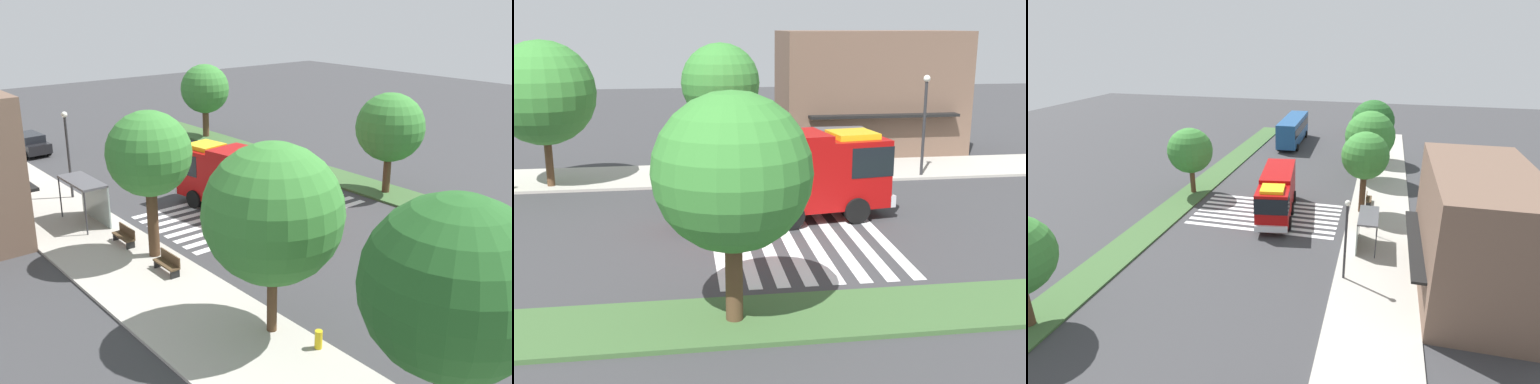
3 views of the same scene
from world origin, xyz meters
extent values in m
plane|color=#38383A|center=(0.00, 0.00, 0.00)|extent=(120.00, 120.00, 0.00)
cube|color=#ADA89E|center=(0.00, 9.48, 0.07)|extent=(60.00, 5.14, 0.14)
cube|color=#3D6033|center=(0.00, -8.42, 0.07)|extent=(60.00, 3.00, 0.14)
cube|color=silver|center=(-0.37, 0.00, 0.01)|extent=(0.45, 12.45, 0.01)
cube|color=silver|center=(0.53, 0.00, 0.01)|extent=(0.45, 12.45, 0.01)
cube|color=silver|center=(1.43, 0.00, 0.01)|extent=(0.45, 12.45, 0.01)
cube|color=silver|center=(2.33, 0.00, 0.01)|extent=(0.45, 12.45, 0.01)
cube|color=silver|center=(3.23, 0.00, 0.01)|extent=(0.45, 12.45, 0.01)
cube|color=silver|center=(4.13, 0.00, 0.01)|extent=(0.45, 12.45, 0.01)
cube|color=silver|center=(5.03, 0.00, 0.01)|extent=(0.45, 12.45, 0.01)
cube|color=silver|center=(5.93, 0.00, 0.01)|extent=(0.45, 12.45, 0.01)
cube|color=#A50C0C|center=(5.61, 1.30, 1.99)|extent=(2.98, 2.93, 2.87)
cube|color=#A50C0C|center=(1.28, 0.65, 2.14)|extent=(6.45, 3.46, 3.18)
cube|color=black|center=(6.00, 1.36, 2.56)|extent=(2.26, 2.85, 1.26)
cube|color=silver|center=(7.00, 1.52, 0.80)|extent=(0.62, 2.57, 0.50)
cube|color=yellow|center=(5.61, 1.30, 3.54)|extent=(2.09, 2.05, 0.24)
cylinder|color=black|center=(5.15, 2.53, 0.55)|extent=(1.13, 0.46, 1.10)
cylinder|color=black|center=(5.54, 0.00, 0.55)|extent=(1.13, 0.46, 1.10)
cylinder|color=black|center=(-0.43, 1.69, 0.55)|extent=(1.13, 0.46, 1.10)
cylinder|color=black|center=(-0.05, -0.85, 0.55)|extent=(1.13, 0.46, 1.10)
cylinder|color=black|center=(2.30, 2.10, 0.55)|extent=(1.13, 0.46, 1.10)
cylinder|color=black|center=(2.68, -0.44, 0.55)|extent=(1.13, 0.46, 1.10)
cube|color=#4C4C51|center=(6.64, 8.71, 2.54)|extent=(3.50, 1.40, 0.12)
cube|color=#8C9E99|center=(6.64, 8.05, 1.34)|extent=(3.50, 0.08, 2.40)
cylinder|color=#333338|center=(4.94, 9.36, 1.34)|extent=(0.08, 0.08, 2.40)
cylinder|color=#333338|center=(8.34, 9.36, 1.34)|extent=(0.08, 0.08, 2.40)
cube|color=#4C3823|center=(2.64, 8.46, 0.55)|extent=(1.60, 0.50, 0.08)
cube|color=#4C3823|center=(2.64, 8.24, 0.82)|extent=(1.60, 0.06, 0.45)
cube|color=black|center=(1.92, 8.46, 0.33)|extent=(0.08, 0.45, 0.37)
cube|color=black|center=(3.36, 8.46, 0.33)|extent=(0.08, 0.45, 0.37)
cube|color=#4C3823|center=(-1.51, 8.46, 0.55)|extent=(1.60, 0.50, 0.08)
cube|color=#4C3823|center=(-1.51, 8.24, 0.82)|extent=(1.60, 0.06, 0.45)
cube|color=black|center=(-2.23, 8.46, 0.33)|extent=(0.08, 0.45, 0.37)
cube|color=black|center=(-0.79, 8.46, 0.33)|extent=(0.08, 0.45, 0.37)
cylinder|color=#2D2D30|center=(11.28, 7.52, 2.64)|extent=(0.16, 0.16, 5.00)
sphere|color=white|center=(11.28, 7.52, 5.32)|extent=(0.36, 0.36, 0.36)
cube|color=brown|center=(10.46, 14.90, 3.84)|extent=(11.40, 5.70, 7.69)
cube|color=black|center=(10.46, 11.65, 2.80)|extent=(9.12, 0.80, 0.16)
cylinder|color=#513823|center=(-8.20, 7.92, 1.58)|extent=(0.38, 0.38, 2.88)
sphere|color=#387F33|center=(-8.20, 7.92, 4.82)|extent=(5.12, 5.12, 5.12)
cylinder|color=#47301E|center=(0.49, 7.92, 1.98)|extent=(0.53, 0.53, 3.67)
sphere|color=#387F33|center=(0.49, 7.92, 5.21)|extent=(3.99, 3.99, 3.99)
cylinder|color=#513823|center=(-0.34, -8.42, 1.49)|extent=(0.48, 0.48, 2.69)
sphere|color=#387F33|center=(-0.34, -8.42, 4.33)|extent=(4.27, 4.27, 4.27)
camera|label=1|loc=(-22.95, 20.70, 12.15)|focal=41.62mm
camera|label=2|loc=(-1.68, -24.49, 8.05)|focal=44.41mm
camera|label=3|loc=(33.93, 9.17, 14.83)|focal=28.71mm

